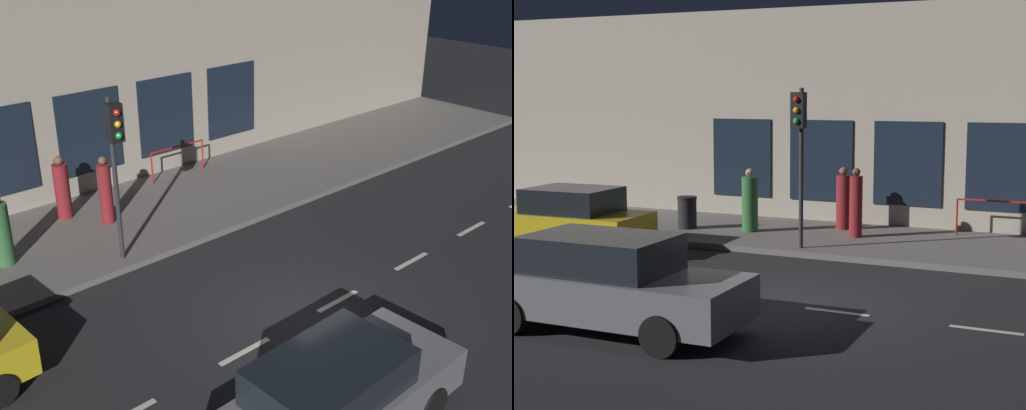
% 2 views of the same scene
% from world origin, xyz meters
% --- Properties ---
extents(ground_plane, '(60.00, 60.00, 0.00)m').
position_xyz_m(ground_plane, '(0.00, 0.00, 0.00)').
color(ground_plane, '#232326').
extents(sidewalk, '(4.50, 32.00, 0.15)m').
position_xyz_m(sidewalk, '(6.25, 0.00, 0.07)').
color(sidewalk, slate).
rests_on(sidewalk, ground).
extents(building_facade, '(0.65, 32.00, 6.32)m').
position_xyz_m(building_facade, '(8.80, -0.00, 3.15)').
color(building_facade, '#B2A893').
rests_on(building_facade, ground).
extents(lane_centre_line, '(0.12, 27.20, 0.01)m').
position_xyz_m(lane_centre_line, '(0.00, -1.00, 0.00)').
color(lane_centre_line, beige).
rests_on(lane_centre_line, ground).
extents(traffic_light, '(0.45, 0.32, 3.84)m').
position_xyz_m(traffic_light, '(4.32, 1.53, 2.96)').
color(traffic_light, '#2D2D30').
rests_on(traffic_light, sidewalk).
extents(parked_car_2, '(1.91, 4.59, 1.58)m').
position_xyz_m(parked_car_2, '(-2.58, 2.03, 0.79)').
color(parked_car_2, slate).
rests_on(parked_car_2, ground).
extents(pedestrian_0, '(0.43, 0.43, 1.80)m').
position_xyz_m(pedestrian_0, '(6.38, 0.79, 0.99)').
color(pedestrian_0, maroon).
rests_on(pedestrian_0, sidewalk).
extents(pedestrian_1, '(0.54, 0.54, 1.71)m').
position_xyz_m(pedestrian_1, '(6.01, 3.67, 0.92)').
color(pedestrian_1, '#336B38').
rests_on(pedestrian_1, sidewalk).
extents(pedestrian_2, '(0.45, 0.45, 1.71)m').
position_xyz_m(pedestrian_2, '(7.40, 1.49, 0.94)').
color(pedestrian_2, maroon).
rests_on(pedestrian_2, sidewalk).
extents(red_railing, '(0.05, 1.92, 0.97)m').
position_xyz_m(red_railing, '(7.82, -2.47, 0.86)').
color(red_railing, red).
rests_on(red_railing, sidewalk).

